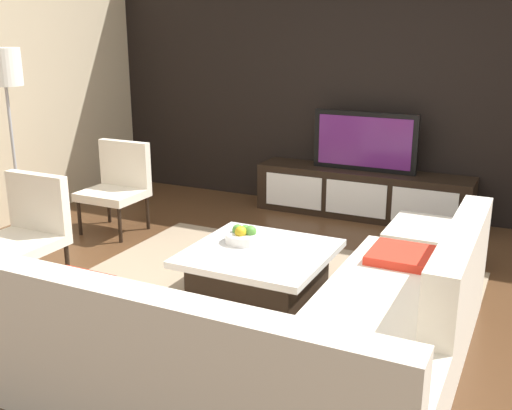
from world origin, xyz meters
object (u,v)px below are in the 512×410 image
Objects in this scene: coffee_table at (259,273)px; floor_lamp at (5,82)px; accent_chair_near at (28,226)px; fruit_bowl at (244,235)px; accent_chair_far at (118,181)px; television at (365,142)px; media_console at (362,194)px; ottoman at (432,251)px; sectional_couch at (286,340)px.

floor_lamp is at bearing 177.71° from coffee_table.
accent_chair_near is 3.11× the size of fruit_bowl.
accent_chair_far is (0.55, 0.74, -0.99)m from floor_lamp.
fruit_bowl is at bearing -16.23° from accent_chair_far.
accent_chair_near reaches higher than fruit_bowl.
accent_chair_near is at bearing -161.55° from coffee_table.
television reaches higher than coffee_table.
coffee_table is (-0.10, -2.30, -0.05)m from media_console.
ottoman is at bearing 14.55° from floor_lamp.
coffee_table is at bearing -2.29° from floor_lamp.
media_console is at bearing 99.10° from sectional_couch.
sectional_couch is 1.34m from fruit_bowl.
media_console is 0.56m from television.
fruit_bowl is at bearing 150.86° from coffee_table.
accent_chair_far is at bearing 144.93° from sectional_couch.
floor_lamp is 1.36m from accent_chair_far.
television is at bearing 90.00° from media_console.
accent_chair_near is (-1.78, -2.86, -0.32)m from television.
ottoman is 1.56m from fruit_bowl.
coffee_table is at bearing -136.13° from ottoman.
television is 3.34m from sectional_couch.
coffee_table is 0.31m from fruit_bowl.
accent_chair_near is (-1.68, -0.56, 0.29)m from coffee_table.
ottoman is 3.02m from accent_chair_far.
media_console is 3.21× the size of ottoman.
ottoman is at bearing 31.29° from accent_chair_near.
television is 2.25m from fruit_bowl.
television is at bearing 59.38° from accent_chair_near.
floor_lamp reaches higher than media_console.
coffee_table is (-0.62, 0.96, -0.08)m from sectional_couch.
floor_lamp is 2.53× the size of ottoman.
media_console is at bearing 40.32° from floor_lamp.
television reaches higher than sectional_couch.
accent_chair_near is at bearing 170.18° from sectional_couch.
floor_lamp reaches higher than fruit_bowl.
accent_chair_near is at bearing -150.03° from ottoman.
accent_chair_near is at bearing -73.19° from accent_chair_far.
coffee_table is 0.56× the size of floor_lamp.
media_console is 1.27× the size of floor_lamp.
media_console is at bearing -90.00° from television.
sectional_couch is at bearing -28.57° from accent_chair_far.
television is 0.61× the size of floor_lamp.
fruit_bowl is 0.32× the size of accent_chair_far.
fruit_bowl is (1.50, 0.66, -0.06)m from accent_chair_near.
floor_lamp is 6.32× the size of fruit_bowl.
television reaches higher than fruit_bowl.
media_console is 2.52m from accent_chair_far.
media_console reaches higher than coffee_table.
media_console is 3.30m from sectional_couch.
fruit_bowl reaches higher than ottoman.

